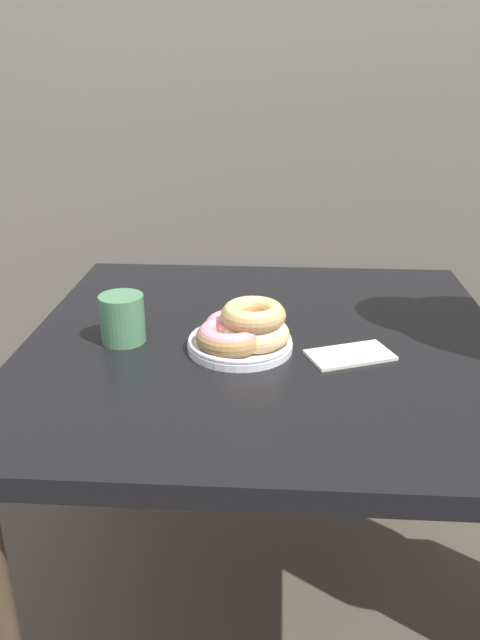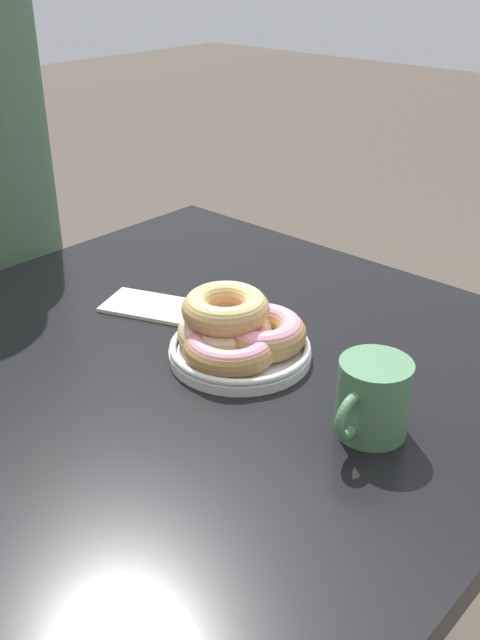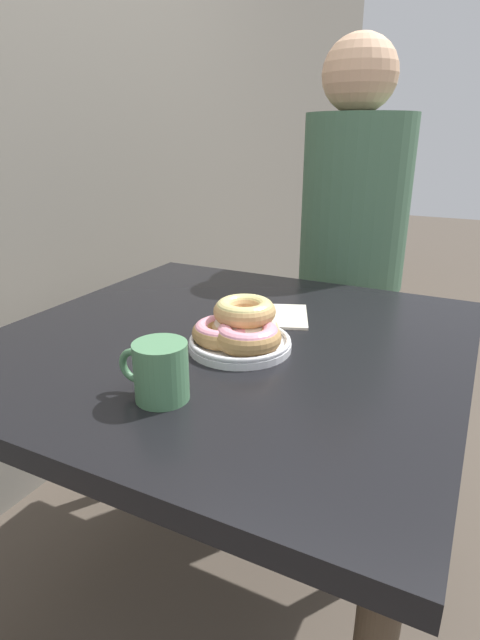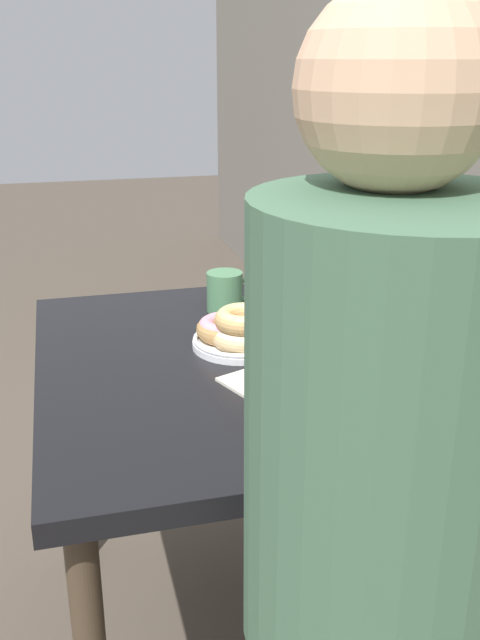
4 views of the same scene
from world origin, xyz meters
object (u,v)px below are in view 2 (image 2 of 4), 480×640
object	(u,v)px
dining_table	(193,407)
napkin	(152,307)
coffee_mug	(372,398)
donut_plate	(237,333)

from	to	relation	value
dining_table	napkin	size ratio (longest dim) A/B	5.41
coffee_mug	dining_table	bearing A→B (deg)	5.04
donut_plate	dining_table	bearing A→B (deg)	48.00
donut_plate	napkin	bearing A→B (deg)	-5.87
donut_plate	napkin	world-z (taller)	donut_plate
coffee_mug	donut_plate	bearing A→B (deg)	-5.81
donut_plate	coffee_mug	world-z (taller)	coffee_mug
dining_table	napkin	xyz separation A→B (m)	(0.16, -0.07, 0.09)
napkin	coffee_mug	bearing A→B (deg)	174.16
coffee_mug	napkin	size ratio (longest dim) A/B	0.70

